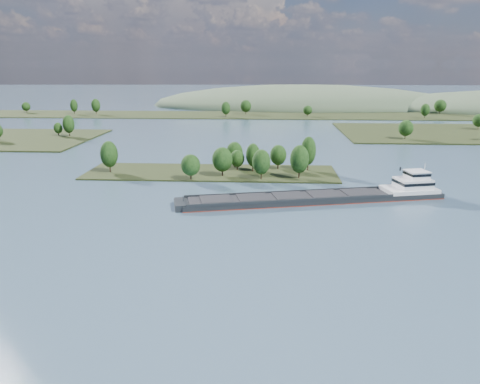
{
  "coord_description": "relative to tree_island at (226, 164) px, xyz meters",
  "views": [
    {
      "loc": [
        22.39,
        -2.83,
        42.45
      ],
      "look_at": [
        14.55,
        130.0,
        6.0
      ],
      "focal_mm": 35.0,
      "sensor_mm": 36.0,
      "label": 1
    }
  ],
  "objects": [
    {
      "name": "ground",
      "position": [
        -5.97,
        -58.55,
        -3.96
      ],
      "size": [
        1800.0,
        1800.0,
        0.0
      ],
      "primitive_type": "plane",
      "color": "#394F62",
      "rests_on": "ground"
    },
    {
      "name": "tree_island",
      "position": [
        0.0,
        0.0,
        0.0
      ],
      "size": [
        100.0,
        32.46,
        15.09
      ],
      "color": "black",
      "rests_on": "ground"
    },
    {
      "name": "back_shoreline",
      "position": [
        3.65,
        221.22,
        -3.23
      ],
      "size": [
        900.0,
        60.0,
        14.49
      ],
      "color": "black",
      "rests_on": "ground"
    },
    {
      "name": "hill_west",
      "position": [
        54.03,
        321.45,
        -3.96
      ],
      "size": [
        320.0,
        160.0,
        44.0
      ],
      "primitive_type": "ellipsoid",
      "color": "#405138",
      "rests_on": "ground"
    },
    {
      "name": "cargo_barge",
      "position": [
        36.94,
        -34.88,
        -2.48
      ],
      "size": [
        87.05,
        30.17,
        11.77
      ],
      "color": "black",
      "rests_on": "ground"
    }
  ]
}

